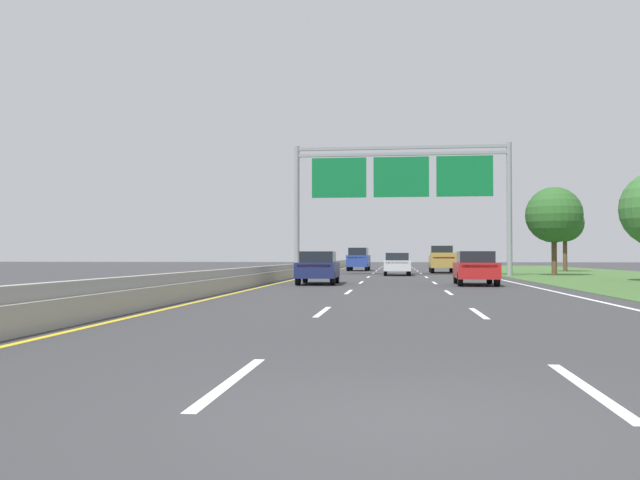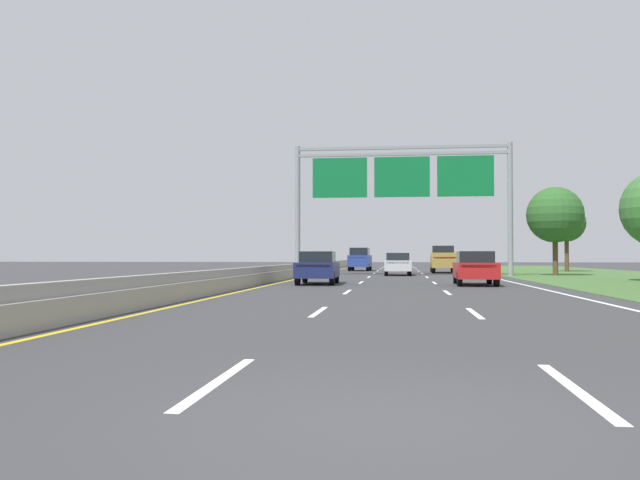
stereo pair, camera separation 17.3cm
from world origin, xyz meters
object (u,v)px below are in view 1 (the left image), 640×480
at_px(overhead_sign_gantry, 401,182).
at_px(roadside_tree_far, 554,215).
at_px(roadside_tree_distant, 565,223).
at_px(car_silver_centre_lane_sedan, 397,264).
at_px(car_navy_left_lane_sedan, 318,267).
at_px(car_blue_left_lane_suv, 359,259).
at_px(pickup_truck_gold, 442,259).
at_px(car_red_right_lane_sedan, 475,267).

distance_m(overhead_sign_gantry, roadside_tree_far, 10.80).
xyz_separation_m(roadside_tree_far, roadside_tree_distant, (3.70, 12.18, -0.01)).
bearing_deg(car_silver_centre_lane_sedan, car_navy_left_lane_sedan, 165.31).
relative_size(car_blue_left_lane_suv, roadside_tree_far, 0.77).
height_order(overhead_sign_gantry, roadside_tree_distant, overhead_sign_gantry).
height_order(overhead_sign_gantry, car_silver_centre_lane_sedan, overhead_sign_gantry).
bearing_deg(roadside_tree_distant, overhead_sign_gantry, -137.18).
xyz_separation_m(car_blue_left_lane_suv, car_navy_left_lane_sedan, (-0.31, -29.63, -0.28)).
relative_size(car_navy_left_lane_sedan, roadside_tree_far, 0.72).
height_order(pickup_truck_gold, car_navy_left_lane_sedan, pickup_truck_gold).
xyz_separation_m(car_silver_centre_lane_sedan, car_navy_left_lane_sedan, (-3.80, -15.10, 0.00)).
bearing_deg(roadside_tree_distant, pickup_truck_gold, -157.34).
bearing_deg(roadside_tree_distant, car_red_right_lane_sedan, -111.23).
distance_m(pickup_truck_gold, car_red_right_lane_sedan, 23.54).
bearing_deg(pickup_truck_gold, car_navy_left_lane_sedan, 163.41).
bearing_deg(overhead_sign_gantry, roadside_tree_far, 5.35).
xyz_separation_m(car_red_right_lane_sedan, roadside_tree_distant, (10.90, 28.06, 3.37)).
height_order(overhead_sign_gantry, car_navy_left_lane_sedan, overhead_sign_gantry).
bearing_deg(roadside_tree_distant, car_blue_left_lane_suv, 174.23).
height_order(pickup_truck_gold, roadside_tree_far, roadside_tree_far).
height_order(car_blue_left_lane_suv, roadside_tree_far, roadside_tree_far).
bearing_deg(roadside_tree_far, car_navy_left_lane_sedan, -133.06).
distance_m(roadside_tree_far, roadside_tree_distant, 12.73).
distance_m(car_navy_left_lane_sedan, roadside_tree_far, 21.67).
bearing_deg(car_blue_left_lane_suv, car_silver_centre_lane_sedan, -165.15).
distance_m(car_blue_left_lane_suv, roadside_tree_far, 20.25).
bearing_deg(car_red_right_lane_sedan, overhead_sign_gantry, 14.00).
height_order(car_red_right_lane_sedan, roadside_tree_distant, roadside_tree_distant).
distance_m(car_blue_left_lane_suv, roadside_tree_distant, 18.36).
xyz_separation_m(overhead_sign_gantry, car_blue_left_lane_suv, (-3.80, 14.98, -5.39)).
height_order(pickup_truck_gold, car_silver_centre_lane_sedan, pickup_truck_gold).
bearing_deg(car_red_right_lane_sedan, car_silver_centre_lane_sedan, 14.73).
distance_m(pickup_truck_gold, car_silver_centre_lane_sedan, 8.98).
relative_size(overhead_sign_gantry, car_blue_left_lane_suv, 3.18).
xyz_separation_m(car_blue_left_lane_suv, roadside_tree_distant, (18.00, -1.82, 3.09)).
xyz_separation_m(pickup_truck_gold, car_red_right_lane_sedan, (-0.07, -23.54, -0.26)).
distance_m(car_navy_left_lane_sedan, car_red_right_lane_sedan, 7.42).
bearing_deg(car_silver_centre_lane_sedan, pickup_truck_gold, -24.75).
distance_m(car_blue_left_lane_suv, car_navy_left_lane_sedan, 29.64).
bearing_deg(car_blue_left_lane_suv, pickup_truck_gold, -130.14).
relative_size(car_blue_left_lane_suv, car_red_right_lane_sedan, 1.07).
bearing_deg(car_red_right_lane_sedan, pickup_truck_gold, 1.33).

